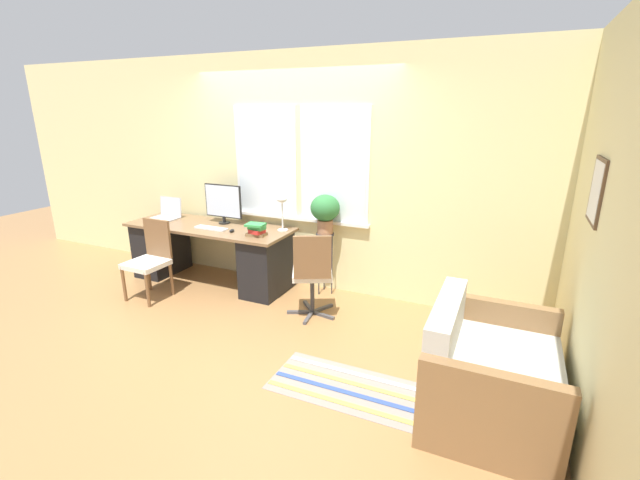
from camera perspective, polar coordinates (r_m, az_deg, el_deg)
ground_plane at (r=4.79m, az=-7.62°, el=-8.75°), size 14.00×14.00×0.00m
wall_back_with_window at (r=5.06m, az=-3.36°, el=8.84°), size 9.00×0.12×2.70m
wall_right_with_picture at (r=3.75m, az=32.39°, el=3.25°), size 0.08×9.00×2.70m
desk at (r=5.44m, az=-14.33°, el=-1.53°), size 2.08×0.73×0.72m
laptop at (r=5.86m, az=-19.77°, el=3.29°), size 0.34×0.27×0.26m
monitor at (r=5.35m, az=-12.78°, el=4.91°), size 0.51×0.14×0.48m
keyboard at (r=5.19m, az=-14.32°, el=1.53°), size 0.41×0.12×0.02m
mouse at (r=4.99m, az=-11.68°, el=1.23°), size 0.04×0.07×0.04m
desk_lamp at (r=4.91m, az=-5.08°, el=4.73°), size 0.12×0.12×0.41m
book_stack at (r=4.78m, az=-8.48°, el=1.36°), size 0.23×0.19×0.14m
desk_chair_wooden at (r=5.21m, az=-21.72°, el=-2.23°), size 0.42×0.43×0.88m
office_chair_swivel at (r=4.34m, az=-1.03°, el=-4.38°), size 0.53×0.54×0.92m
couch_loveseat at (r=3.35m, az=21.43°, el=-16.56°), size 0.85×1.12×0.80m
plant_stand at (r=4.88m, az=0.67°, el=-0.57°), size 0.21×0.21×0.73m
potted_plant at (r=4.77m, az=0.69°, el=3.97°), size 0.33×0.33×0.44m
floor_rug_striped at (r=3.52m, az=3.80°, el=-19.03°), size 1.22×0.57×0.01m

